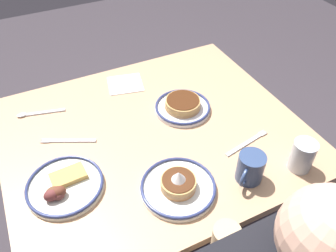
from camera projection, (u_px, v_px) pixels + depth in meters
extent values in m
plane|color=#3A333A|center=(158.00, 231.00, 1.81)|extent=(6.00, 6.00, 0.00)
cube|color=tan|center=(154.00, 134.00, 1.32)|extent=(1.12, 0.95, 0.03)
cylinder|color=tan|center=(201.00, 115.00, 1.97)|extent=(0.05, 0.05, 0.70)
cylinder|color=tan|center=(39.00, 169.00, 1.67)|extent=(0.05, 0.05, 0.70)
cylinder|color=tan|center=(289.00, 217.00, 1.47)|extent=(0.05, 0.05, 0.70)
cylinder|color=white|center=(183.00, 108.00, 1.40)|extent=(0.23, 0.23, 0.01)
torus|color=navy|center=(183.00, 106.00, 1.40)|extent=(0.23, 0.23, 0.01)
cylinder|color=tan|center=(183.00, 106.00, 1.40)|extent=(0.15, 0.15, 0.01)
cylinder|color=tan|center=(183.00, 104.00, 1.39)|extent=(0.14, 0.14, 0.01)
cylinder|color=tan|center=(183.00, 101.00, 1.38)|extent=(0.14, 0.14, 0.01)
cylinder|color=#4C2814|center=(183.00, 100.00, 1.37)|extent=(0.13, 0.13, 0.00)
cylinder|color=silver|center=(65.00, 187.00, 1.11)|extent=(0.25, 0.25, 0.01)
torus|color=navy|center=(65.00, 184.00, 1.10)|extent=(0.25, 0.25, 0.01)
cube|color=tan|center=(68.00, 176.00, 1.12)|extent=(0.12, 0.07, 0.02)
ellipsoid|color=brown|center=(52.00, 192.00, 1.07)|extent=(0.03, 0.02, 0.02)
ellipsoid|color=brown|center=(53.00, 192.00, 1.07)|extent=(0.05, 0.04, 0.04)
ellipsoid|color=brown|center=(52.00, 195.00, 1.06)|extent=(0.05, 0.04, 0.04)
ellipsoid|color=brown|center=(58.00, 192.00, 1.06)|extent=(0.05, 0.04, 0.04)
ellipsoid|color=brown|center=(59.00, 196.00, 1.06)|extent=(0.04, 0.03, 0.03)
cylinder|color=white|center=(178.00, 188.00, 1.11)|extent=(0.25, 0.25, 0.01)
torus|color=navy|center=(178.00, 186.00, 1.10)|extent=(0.24, 0.24, 0.01)
cylinder|color=#D98F50|center=(178.00, 186.00, 1.10)|extent=(0.11, 0.11, 0.01)
cylinder|color=tan|center=(178.00, 184.00, 1.09)|extent=(0.12, 0.12, 0.01)
cylinder|color=tan|center=(178.00, 181.00, 1.08)|extent=(0.12, 0.12, 0.01)
cylinder|color=#4C2814|center=(178.00, 180.00, 1.08)|extent=(0.10, 0.10, 0.00)
cone|color=white|center=(179.00, 176.00, 1.07)|extent=(0.05, 0.05, 0.03)
cylinder|color=#334772|center=(250.00, 167.00, 1.11)|extent=(0.09, 0.09, 0.10)
torus|color=#334772|center=(245.00, 176.00, 1.09)|extent=(0.07, 0.05, 0.07)
cylinder|color=brown|center=(252.00, 161.00, 1.09)|extent=(0.08, 0.08, 0.01)
cylinder|color=silver|center=(302.00, 156.00, 1.15)|extent=(0.08, 0.08, 0.11)
cylinder|color=black|center=(301.00, 159.00, 1.16)|extent=(0.07, 0.07, 0.08)
cube|color=white|center=(125.00, 84.00, 1.54)|extent=(0.18, 0.17, 0.00)
cube|color=silver|center=(69.00, 141.00, 1.27)|extent=(0.19, 0.10, 0.01)
cube|color=silver|center=(46.00, 139.00, 1.28)|extent=(0.03, 0.02, 0.00)
cube|color=silver|center=(45.00, 140.00, 1.27)|extent=(0.03, 0.02, 0.00)
cube|color=silver|center=(45.00, 141.00, 1.27)|extent=(0.03, 0.02, 0.00)
cube|color=silver|center=(45.00, 142.00, 1.26)|extent=(0.03, 0.02, 0.00)
cube|color=silver|center=(246.00, 143.00, 1.26)|extent=(0.20, 0.05, 0.01)
cube|color=silver|center=(264.00, 134.00, 1.30)|extent=(0.03, 0.01, 0.00)
cube|color=silver|center=(263.00, 134.00, 1.30)|extent=(0.03, 0.01, 0.00)
cube|color=silver|center=(262.00, 133.00, 1.30)|extent=(0.03, 0.01, 0.00)
cube|color=silver|center=(261.00, 132.00, 1.31)|extent=(0.03, 0.01, 0.00)
cube|color=silver|center=(43.00, 113.00, 1.39)|extent=(0.18, 0.06, 0.01)
ellipsoid|color=silver|center=(22.00, 115.00, 1.38)|extent=(0.04, 0.03, 0.01)
sphere|color=#DEA98C|center=(330.00, 237.00, 0.56)|extent=(0.18, 0.18, 0.18)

